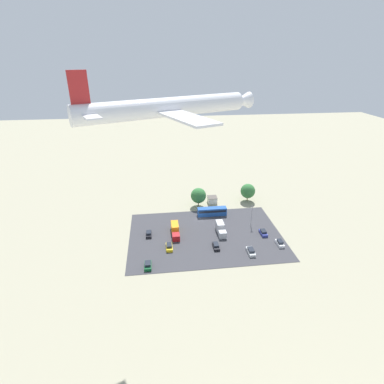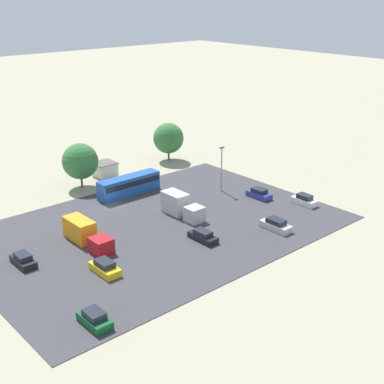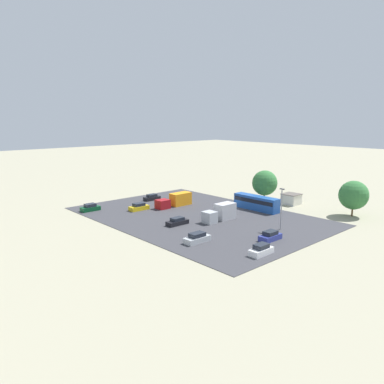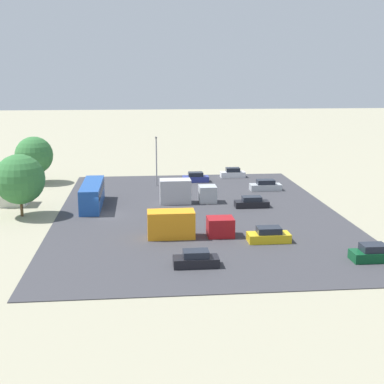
{
  "view_description": "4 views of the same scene",
  "coord_description": "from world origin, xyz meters",
  "px_view_note": "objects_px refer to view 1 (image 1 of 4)",
  "views": [
    {
      "loc": [
        14.88,
        95.57,
        55.78
      ],
      "look_at": [
        6.53,
        27.38,
        23.91
      ],
      "focal_mm": 28.0,
      "sensor_mm": 36.0,
      "label": 1
    },
    {
      "loc": [
        41.78,
        66.35,
        31.81
      ],
      "look_at": [
        -5.34,
        12.86,
        4.55
      ],
      "focal_mm": 50.0,
      "sensor_mm": 36.0,
      "label": 2
    },
    {
      "loc": [
        -54.8,
        62.76,
        19.85
      ],
      "look_at": [
        -1.34,
        14.19,
        5.71
      ],
      "focal_mm": 35.0,
      "sensor_mm": 36.0,
      "label": 3
    },
    {
      "loc": [
        64.44,
        4.39,
        17.1
      ],
      "look_at": [
        3.05,
        10.37,
        3.42
      ],
      "focal_mm": 50.0,
      "sensor_mm": 36.0,
      "label": 4
    }
  ],
  "objects_px": {
    "parked_car_2": "(280,243)",
    "parked_car_1": "(149,234)",
    "parked_truck_1": "(175,230)",
    "airplane": "(171,107)",
    "parked_car_3": "(216,246)",
    "parked_car_0": "(169,247)",
    "parked_truck_0": "(221,229)",
    "parked_car_5": "(263,233)",
    "shed_building": "(212,200)",
    "parked_car_6": "(251,251)",
    "bus": "(212,211)",
    "parked_car_4": "(148,265)"
  },
  "relations": [
    {
      "from": "parked_car_1",
      "to": "parked_car_6",
      "type": "height_order",
      "value": "parked_car_6"
    },
    {
      "from": "parked_car_0",
      "to": "parked_car_5",
      "type": "bearing_deg",
      "value": -172.39
    },
    {
      "from": "parked_car_5",
      "to": "parked_car_0",
      "type": "bearing_deg",
      "value": 7.61
    },
    {
      "from": "parked_truck_0",
      "to": "parked_car_1",
      "type": "bearing_deg",
      "value": -2.33
    },
    {
      "from": "parked_car_1",
      "to": "parked_car_2",
      "type": "distance_m",
      "value": 42.98
    },
    {
      "from": "parked_car_4",
      "to": "parked_car_5",
      "type": "bearing_deg",
      "value": -161.93
    },
    {
      "from": "parked_car_4",
      "to": "parked_truck_1",
      "type": "height_order",
      "value": "parked_truck_1"
    },
    {
      "from": "parked_car_2",
      "to": "airplane",
      "type": "relative_size",
      "value": 0.13
    },
    {
      "from": "airplane",
      "to": "parked_car_6",
      "type": "bearing_deg",
      "value": 106.33
    },
    {
      "from": "parked_car_2",
      "to": "parked_car_0",
      "type": "bearing_deg",
      "value": -3.76
    },
    {
      "from": "parked_car_5",
      "to": "shed_building",
      "type": "bearing_deg",
      "value": -63.57
    },
    {
      "from": "parked_car_6",
      "to": "parked_truck_0",
      "type": "height_order",
      "value": "parked_truck_0"
    },
    {
      "from": "parked_truck_1",
      "to": "airplane",
      "type": "distance_m",
      "value": 57.24
    },
    {
      "from": "parked_car_4",
      "to": "parked_truck_1",
      "type": "relative_size",
      "value": 0.44
    },
    {
      "from": "airplane",
      "to": "parked_car_2",
      "type": "bearing_deg",
      "value": 100.46
    },
    {
      "from": "shed_building",
      "to": "parked_car_6",
      "type": "height_order",
      "value": "shed_building"
    },
    {
      "from": "parked_car_5",
      "to": "airplane",
      "type": "distance_m",
      "value": 63.76
    },
    {
      "from": "parked_car_1",
      "to": "parked_truck_1",
      "type": "bearing_deg",
      "value": 1.48
    },
    {
      "from": "bus",
      "to": "airplane",
      "type": "xyz_separation_m",
      "value": [
        16.75,
        44.93,
        45.69
      ]
    },
    {
      "from": "shed_building",
      "to": "parked_car_0",
      "type": "distance_m",
      "value": 35.65
    },
    {
      "from": "parked_car_1",
      "to": "parked_truck_1",
      "type": "relative_size",
      "value": 0.45
    },
    {
      "from": "parked_car_5",
      "to": "parked_truck_0",
      "type": "relative_size",
      "value": 0.55
    },
    {
      "from": "parked_car_3",
      "to": "parked_truck_1",
      "type": "xyz_separation_m",
      "value": [
        12.19,
        -9.75,
        0.73
      ]
    },
    {
      "from": "parked_truck_0",
      "to": "parked_car_3",
      "type": "bearing_deg",
      "value": 69.03
    },
    {
      "from": "parked_car_2",
      "to": "parked_car_3",
      "type": "distance_m",
      "value": 20.58
    },
    {
      "from": "parked_truck_0",
      "to": "parked_truck_1",
      "type": "height_order",
      "value": "parked_truck_0"
    },
    {
      "from": "shed_building",
      "to": "parked_car_2",
      "type": "distance_m",
      "value": 36.06
    },
    {
      "from": "parked_car_2",
      "to": "parked_car_3",
      "type": "xyz_separation_m",
      "value": [
        20.55,
        -1.05,
        -0.09
      ]
    },
    {
      "from": "parked_car_3",
      "to": "parked_car_5",
      "type": "height_order",
      "value": "parked_car_5"
    },
    {
      "from": "parked_truck_0",
      "to": "parked_car_2",
      "type": "bearing_deg",
      "value": 151.01
    },
    {
      "from": "parked_car_1",
      "to": "parked_car_5",
      "type": "bearing_deg",
      "value": -5.89
    },
    {
      "from": "parked_car_5",
      "to": "parked_car_6",
      "type": "height_order",
      "value": "parked_car_6"
    },
    {
      "from": "bus",
      "to": "parked_truck_0",
      "type": "bearing_deg",
      "value": 3.52
    },
    {
      "from": "parked_truck_1",
      "to": "airplane",
      "type": "xyz_separation_m",
      "value": [
        2.04,
        33.97,
        46.03
      ]
    },
    {
      "from": "bus",
      "to": "parked_car_4",
      "type": "relative_size",
      "value": 2.69
    },
    {
      "from": "bus",
      "to": "parked_car_1",
      "type": "relative_size",
      "value": 2.65
    },
    {
      "from": "parked_car_1",
      "to": "parked_car_2",
      "type": "height_order",
      "value": "parked_car_2"
    },
    {
      "from": "parked_car_2",
      "to": "parked_car_1",
      "type": "bearing_deg",
      "value": -14.24
    },
    {
      "from": "bus",
      "to": "parked_car_2",
      "type": "xyz_separation_m",
      "value": [
        -18.04,
        21.76,
        -0.98
      ]
    },
    {
      "from": "parked_car_2",
      "to": "parked_car_5",
      "type": "distance_m",
      "value": 7.32
    },
    {
      "from": "parked_car_4",
      "to": "parked_car_6",
      "type": "height_order",
      "value": "parked_car_6"
    },
    {
      "from": "parked_car_4",
      "to": "parked_truck_0",
      "type": "distance_m",
      "value": 29.02
    },
    {
      "from": "shed_building",
      "to": "parked_car_0",
      "type": "xyz_separation_m",
      "value": [
        19.25,
        30.01,
        -0.55
      ]
    },
    {
      "from": "parked_car_1",
      "to": "parked_car_3",
      "type": "height_order",
      "value": "parked_car_1"
    },
    {
      "from": "parked_car_5",
      "to": "parked_truck_1",
      "type": "bearing_deg",
      "value": -8.09
    },
    {
      "from": "shed_building",
      "to": "parked_truck_1",
      "type": "relative_size",
      "value": 0.42
    },
    {
      "from": "parked_truck_0",
      "to": "parked_truck_1",
      "type": "bearing_deg",
      "value": -4.52
    },
    {
      "from": "bus",
      "to": "parked_car_6",
      "type": "relative_size",
      "value": 2.36
    },
    {
      "from": "parked_car_1",
      "to": "parked_car_3",
      "type": "relative_size",
      "value": 0.93
    },
    {
      "from": "parked_car_2",
      "to": "airplane",
      "type": "height_order",
      "value": "airplane"
    }
  ]
}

